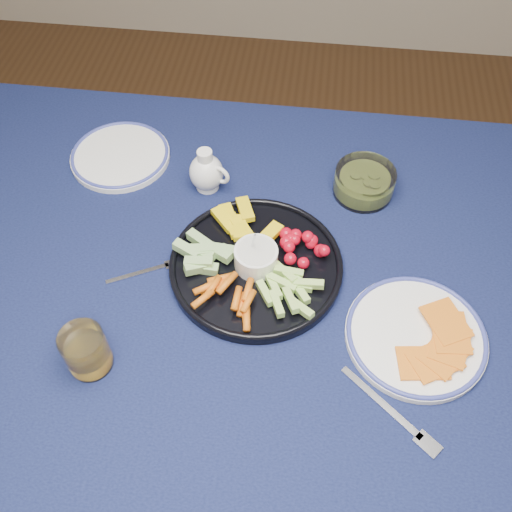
# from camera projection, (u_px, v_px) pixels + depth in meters

# --- Properties ---
(dining_table) EXTENTS (1.67, 1.07, 0.75)m
(dining_table) POSITION_uv_depth(u_px,v_px,m) (292.00, 318.00, 1.11)
(dining_table) COLOR #462517
(dining_table) RESTS_ON ground
(crudite_platter) EXTENTS (0.32, 0.32, 0.10)m
(crudite_platter) POSITION_uv_depth(u_px,v_px,m) (255.00, 263.00, 1.06)
(crudite_platter) COLOR black
(crudite_platter) RESTS_ON dining_table
(creamer_pitcher) EXTENTS (0.09, 0.07, 0.10)m
(creamer_pitcher) POSITION_uv_depth(u_px,v_px,m) (207.00, 172.00, 1.17)
(creamer_pitcher) COLOR white
(creamer_pitcher) RESTS_ON dining_table
(pickle_bowl) EXTENTS (0.12, 0.12, 0.06)m
(pickle_bowl) POSITION_uv_depth(u_px,v_px,m) (364.00, 183.00, 1.17)
(pickle_bowl) COLOR white
(pickle_bowl) RESTS_ON dining_table
(cheese_plate) EXTENTS (0.24, 0.24, 0.03)m
(cheese_plate) POSITION_uv_depth(u_px,v_px,m) (416.00, 335.00, 0.97)
(cheese_plate) COLOR white
(cheese_plate) RESTS_ON dining_table
(juice_tumbler) EXTENTS (0.07, 0.07, 0.09)m
(juice_tumbler) POSITION_uv_depth(u_px,v_px,m) (87.00, 352.00, 0.93)
(juice_tumbler) COLOR white
(juice_tumbler) RESTS_ON dining_table
(fork_left) EXTENTS (0.13, 0.08, 0.00)m
(fork_left) POSITION_uv_depth(u_px,v_px,m) (150.00, 270.00, 1.07)
(fork_left) COLOR silver
(fork_left) RESTS_ON dining_table
(fork_right) EXTENTS (0.16, 0.14, 0.00)m
(fork_right) POSITION_uv_depth(u_px,v_px,m) (397.00, 417.00, 0.90)
(fork_right) COLOR silver
(fork_right) RESTS_ON dining_table
(side_plate_extra) EXTENTS (0.22, 0.22, 0.02)m
(side_plate_extra) POSITION_uv_depth(u_px,v_px,m) (120.00, 155.00, 1.25)
(side_plate_extra) COLOR white
(side_plate_extra) RESTS_ON dining_table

